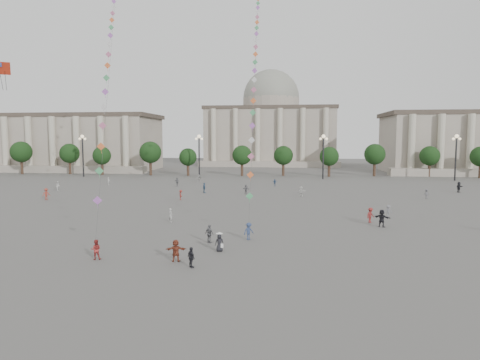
# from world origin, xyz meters

# --- Properties ---
(ground) EXTENTS (360.00, 360.00, 0.00)m
(ground) POSITION_xyz_m (0.00, 0.00, 0.00)
(ground) COLOR #53514E
(ground) RESTS_ON ground
(hall_west) EXTENTS (84.00, 26.22, 17.20)m
(hall_west) POSITION_xyz_m (-75.00, 93.89, 8.43)
(hall_west) COLOR gray
(hall_west) RESTS_ON ground
(hall_central) EXTENTS (48.30, 34.30, 35.50)m
(hall_central) POSITION_xyz_m (0.00, 129.22, 14.23)
(hall_central) COLOR gray
(hall_central) RESTS_ON ground
(tree_row) EXTENTS (137.12, 5.12, 8.00)m
(tree_row) POSITION_xyz_m (0.00, 78.00, 5.39)
(tree_row) COLOR #37251B
(tree_row) RESTS_ON ground
(lamp_post_far_west) EXTENTS (2.00, 0.90, 10.65)m
(lamp_post_far_west) POSITION_xyz_m (-45.00, 70.00, 7.35)
(lamp_post_far_west) COLOR #262628
(lamp_post_far_west) RESTS_ON ground
(lamp_post_mid_west) EXTENTS (2.00, 0.90, 10.65)m
(lamp_post_mid_west) POSITION_xyz_m (-15.00, 70.00, 7.35)
(lamp_post_mid_west) COLOR #262628
(lamp_post_mid_west) RESTS_ON ground
(lamp_post_mid_east) EXTENTS (2.00, 0.90, 10.65)m
(lamp_post_mid_east) POSITION_xyz_m (15.00, 70.00, 7.35)
(lamp_post_mid_east) COLOR #262628
(lamp_post_mid_east) RESTS_ON ground
(lamp_post_far_east) EXTENTS (2.00, 0.90, 10.65)m
(lamp_post_far_east) POSITION_xyz_m (45.00, 70.00, 7.35)
(lamp_post_far_east) COLOR #262628
(lamp_post_far_east) RESTS_ON ground
(person_crowd_0) EXTENTS (0.89, 0.42, 1.49)m
(person_crowd_0) POSITION_xyz_m (4.07, 53.54, 0.74)
(person_crowd_0) COLOR #395682
(person_crowd_0) RESTS_ON ground
(person_crowd_1) EXTENTS (0.99, 1.08, 1.81)m
(person_crowd_1) POSITION_xyz_m (-35.67, 41.41, 0.90)
(person_crowd_1) COLOR silver
(person_crowd_1) RESTS_ON ground
(person_crowd_2) EXTENTS (1.31, 1.35, 1.85)m
(person_crowd_2) POSITION_xyz_m (-31.05, 29.75, 0.93)
(person_crowd_2) COLOR #9C372A
(person_crowd_2) RESTS_ON ground
(person_crowd_3) EXTENTS (1.80, 1.47, 1.93)m
(person_crowd_3) POSITION_xyz_m (16.99, 14.27, 0.96)
(person_crowd_3) COLOR black
(person_crowd_3) RESTS_ON ground
(person_crowd_4) EXTENTS (1.28, 1.52, 1.64)m
(person_crowd_4) POSITION_xyz_m (-13.11, 60.63, 0.82)
(person_crowd_4) COLOR beige
(person_crowd_4) RESTS_ON ground
(person_crowd_6) EXTENTS (1.10, 0.82, 1.52)m
(person_crowd_6) POSITION_xyz_m (19.02, 20.33, 0.76)
(person_crowd_6) COLOR slate
(person_crowd_6) RESTS_ON ground
(person_crowd_7) EXTENTS (1.61, 0.66, 1.69)m
(person_crowd_7) POSITION_xyz_m (8.98, 38.48, 0.85)
(person_crowd_7) COLOR silver
(person_crowd_7) RESTS_ON ground
(person_crowd_8) EXTENTS (1.26, 1.24, 1.74)m
(person_crowd_8) POSITION_xyz_m (16.23, 16.63, 0.87)
(person_crowd_8) COLOR maroon
(person_crowd_8) RESTS_ON ground
(person_crowd_9) EXTENTS (1.73, 1.53, 1.90)m
(person_crowd_9) POSITION_xyz_m (37.31, 47.12, 0.95)
(person_crowd_9) COLOR black
(person_crowd_9) RESTS_ON ground
(person_crowd_10) EXTENTS (0.39, 0.58, 1.53)m
(person_crowd_10) POSITION_xyz_m (-30.74, 52.56, 0.77)
(person_crowd_10) COLOR beige
(person_crowd_10) RESTS_ON ground
(person_crowd_12) EXTENTS (1.56, 1.11, 1.63)m
(person_crowd_12) POSITION_xyz_m (-0.50, 40.69, 0.81)
(person_crowd_12) COLOR slate
(person_crowd_12) RESTS_ON ground
(person_crowd_13) EXTENTS (0.67, 0.70, 1.62)m
(person_crowd_13) POSITION_xyz_m (-6.63, 14.35, 0.81)
(person_crowd_13) COLOR #B0AFAC
(person_crowd_13) RESTS_ON ground
(person_crowd_16) EXTENTS (1.08, 0.54, 1.77)m
(person_crowd_16) POSITION_xyz_m (-15.65, 51.17, 0.88)
(person_crowd_16) COLOR slate
(person_crowd_16) RESTS_ON ground
(person_crowd_17) EXTENTS (0.98, 1.19, 1.60)m
(person_crowd_17) POSITION_xyz_m (-9.97, 32.10, 0.80)
(person_crowd_17) COLOR maroon
(person_crowd_17) RESTS_ON ground
(person_crowd_18) EXTENTS (0.88, 1.15, 1.82)m
(person_crowd_18) POSITION_xyz_m (-8.05, 41.25, 0.91)
(person_crowd_18) COLOR #36577A
(person_crowd_18) RESTS_ON ground
(person_crowd_19) EXTENTS (1.07, 0.68, 1.58)m
(person_crowd_19) POSITION_xyz_m (28.90, 37.91, 0.79)
(person_crowd_19) COLOR #5A595E
(person_crowd_19) RESTS_ON ground
(tourist_1) EXTENTS (0.90, 0.94, 1.56)m
(tourist_1) POSITION_xyz_m (-0.29, -2.63, 0.78)
(tourist_1) COLOR black
(tourist_1) RESTS_ON ground
(tourist_2) EXTENTS (1.68, 0.74, 1.76)m
(tourist_2) POSITION_xyz_m (-1.86, -1.18, 0.88)
(tourist_2) COLOR brown
(tourist_2) RESTS_ON ground
(tourist_3) EXTENTS (1.05, 0.92, 1.70)m
(tourist_3) POSITION_xyz_m (-0.35, 5.08, 0.85)
(tourist_3) COLOR #5A5A5E
(tourist_3) RESTS_ON ground
(kite_flyer_0) EXTENTS (0.93, 0.82, 1.61)m
(kite_flyer_0) POSITION_xyz_m (-8.33, -1.32, 0.81)
(kite_flyer_0) COLOR #A02D2B
(kite_flyer_0) RESTS_ON ground
(kite_flyer_1) EXTENTS (1.22, 1.16, 1.66)m
(kite_flyer_1) POSITION_xyz_m (3.13, 6.70, 0.83)
(kite_flyer_1) COLOR navy
(kite_flyer_1) RESTS_ON ground
(hat_person) EXTENTS (0.86, 0.70, 1.69)m
(hat_person) POSITION_xyz_m (1.05, 2.18, 0.82)
(hat_person) COLOR black
(hat_person) RESTS_ON ground
(kite_train_west) EXTENTS (19.44, 52.30, 71.21)m
(kite_train_west) POSITION_xyz_m (-18.48, 26.96, 24.63)
(kite_train_west) COLOR #3F3F3F
(kite_train_west) RESTS_ON ground
(kite_train_mid) EXTENTS (3.74, 56.99, 74.08)m
(kite_train_mid) POSITION_xyz_m (1.55, 36.89, 26.46)
(kite_train_mid) COLOR #3F3F3F
(kite_train_mid) RESTS_ON ground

